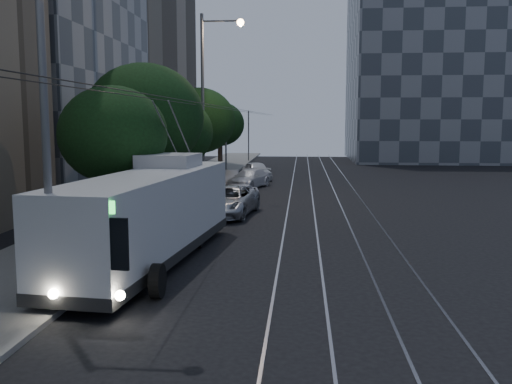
{
  "coord_description": "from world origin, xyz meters",
  "views": [
    {
      "loc": [
        1.05,
        -17.15,
        4.91
      ],
      "look_at": [
        -0.7,
        4.4,
        2.17
      ],
      "focal_mm": 40.0,
      "sensor_mm": 36.0,
      "label": 1
    }
  ],
  "objects_px": {
    "car_white_b": "(249,179)",
    "car_white_d": "(257,171)",
    "streetlamp_far": "(209,90)",
    "trolleybus": "(151,215)",
    "car_white_a": "(237,195)",
    "streetlamp_near": "(59,74)",
    "car_white_c": "(230,179)",
    "pickup_silver": "(227,201)"
  },
  "relations": [
    {
      "from": "car_white_b",
      "to": "car_white_d",
      "type": "height_order",
      "value": "car_white_d"
    },
    {
      "from": "trolleybus",
      "to": "car_white_c",
      "type": "bearing_deg",
      "value": 96.33
    },
    {
      "from": "car_white_a",
      "to": "car_white_d",
      "type": "distance_m",
      "value": 14.38
    },
    {
      "from": "trolleybus",
      "to": "car_white_a",
      "type": "relative_size",
      "value": 3.32
    },
    {
      "from": "streetlamp_near",
      "to": "streetlamp_far",
      "type": "distance_m",
      "value": 22.2
    },
    {
      "from": "car_white_c",
      "to": "streetlamp_near",
      "type": "relative_size",
      "value": 0.37
    },
    {
      "from": "car_white_c",
      "to": "car_white_d",
      "type": "relative_size",
      "value": 0.85
    },
    {
      "from": "car_white_d",
      "to": "streetlamp_far",
      "type": "relative_size",
      "value": 0.38
    },
    {
      "from": "car_white_a",
      "to": "trolleybus",
      "type": "bearing_deg",
      "value": -76.4
    },
    {
      "from": "trolleybus",
      "to": "streetlamp_near",
      "type": "xyz_separation_m",
      "value": [
        -0.69,
        -5.44,
        4.35
      ]
    },
    {
      "from": "pickup_silver",
      "to": "car_white_c",
      "type": "xyz_separation_m",
      "value": [
        -1.51,
        12.83,
        -0.16
      ]
    },
    {
      "from": "streetlamp_far",
      "to": "trolleybus",
      "type": "bearing_deg",
      "value": -87.71
    },
    {
      "from": "car_white_d",
      "to": "car_white_b",
      "type": "bearing_deg",
      "value": -110.82
    },
    {
      "from": "car_white_a",
      "to": "streetlamp_far",
      "type": "height_order",
      "value": "streetlamp_far"
    },
    {
      "from": "car_white_a",
      "to": "car_white_c",
      "type": "xyz_separation_m",
      "value": [
        -1.6,
        9.16,
        -0.02
      ]
    },
    {
      "from": "car_white_b",
      "to": "car_white_d",
      "type": "distance_m",
      "value": 5.72
    },
    {
      "from": "car_white_a",
      "to": "streetlamp_near",
      "type": "xyz_separation_m",
      "value": [
        -2.09,
        -19.0,
        5.39
      ]
    },
    {
      "from": "car_white_b",
      "to": "trolleybus",
      "type": "bearing_deg",
      "value": -73.07
    },
    {
      "from": "streetlamp_near",
      "to": "streetlamp_far",
      "type": "xyz_separation_m",
      "value": [
        0.02,
        22.18,
        0.78
      ]
    },
    {
      "from": "pickup_silver",
      "to": "car_white_b",
      "type": "xyz_separation_m",
      "value": [
        -0.01,
        12.33,
        -0.1
      ]
    },
    {
      "from": "car_white_d",
      "to": "streetlamp_near",
      "type": "distance_m",
      "value": 33.85
    },
    {
      "from": "car_white_b",
      "to": "car_white_c",
      "type": "height_order",
      "value": "car_white_b"
    },
    {
      "from": "car_white_d",
      "to": "streetlamp_far",
      "type": "bearing_deg",
      "value": -120.2
    },
    {
      "from": "trolleybus",
      "to": "car_white_d",
      "type": "distance_m",
      "value": 27.98
    },
    {
      "from": "streetlamp_far",
      "to": "pickup_silver",
      "type": "bearing_deg",
      "value": -73.94
    },
    {
      "from": "car_white_b",
      "to": "pickup_silver",
      "type": "bearing_deg",
      "value": -69.68
    },
    {
      "from": "car_white_b",
      "to": "streetlamp_far",
      "type": "relative_size",
      "value": 0.4
    },
    {
      "from": "car_white_d",
      "to": "car_white_c",
      "type": "bearing_deg",
      "value": -126.78
    },
    {
      "from": "car_white_b",
      "to": "car_white_c",
      "type": "distance_m",
      "value": 1.57
    },
    {
      "from": "trolleybus",
      "to": "car_white_b",
      "type": "distance_m",
      "value": 22.28
    },
    {
      "from": "pickup_silver",
      "to": "streetlamp_far",
      "type": "bearing_deg",
      "value": 113.02
    },
    {
      "from": "car_white_c",
      "to": "streetlamp_far",
      "type": "relative_size",
      "value": 0.32
    },
    {
      "from": "trolleybus",
      "to": "streetlamp_far",
      "type": "height_order",
      "value": "streetlamp_far"
    },
    {
      "from": "car_white_b",
      "to": "streetlamp_near",
      "type": "distance_m",
      "value": 28.24
    },
    {
      "from": "trolleybus",
      "to": "streetlamp_far",
      "type": "bearing_deg",
      "value": 98.11
    },
    {
      "from": "car_white_c",
      "to": "streetlamp_near",
      "type": "bearing_deg",
      "value": -96.0
    },
    {
      "from": "streetlamp_near",
      "to": "car_white_b",
      "type": "bearing_deg",
      "value": 85.91
    },
    {
      "from": "car_white_c",
      "to": "streetlamp_near",
      "type": "xyz_separation_m",
      "value": [
        -0.49,
        -28.16,
        5.41
      ]
    },
    {
      "from": "pickup_silver",
      "to": "car_white_a",
      "type": "height_order",
      "value": "pickup_silver"
    },
    {
      "from": "streetlamp_near",
      "to": "car_white_d",
      "type": "bearing_deg",
      "value": 86.42
    },
    {
      "from": "pickup_silver",
      "to": "car_white_d",
      "type": "relative_size",
      "value": 1.28
    },
    {
      "from": "streetlamp_far",
      "to": "streetlamp_near",
      "type": "bearing_deg",
      "value": -90.05
    }
  ]
}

